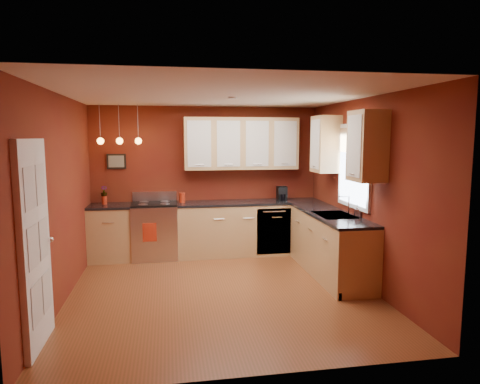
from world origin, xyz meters
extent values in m
plane|color=brown|center=(0.00, 0.00, 0.00)|extent=(4.20, 4.20, 0.00)
cube|color=silver|center=(0.00, 0.00, 2.60)|extent=(4.00, 4.20, 0.02)
cube|color=maroon|center=(0.00, 2.10, 1.30)|extent=(4.00, 0.02, 2.60)
cube|color=maroon|center=(0.00, -2.10, 1.30)|extent=(4.00, 0.02, 2.60)
cube|color=maroon|center=(-2.00, 0.00, 1.30)|extent=(0.02, 4.20, 2.60)
cube|color=maroon|center=(2.00, 0.00, 1.30)|extent=(0.02, 4.20, 2.60)
cube|color=tan|center=(-1.65, 1.80, 0.45)|extent=(0.70, 0.60, 0.90)
cube|color=tan|center=(0.73, 1.80, 0.45)|extent=(2.54, 0.60, 0.90)
cube|color=tan|center=(1.70, 0.45, 0.45)|extent=(0.60, 2.10, 0.90)
cube|color=black|center=(-1.65, 1.80, 0.92)|extent=(0.70, 0.62, 0.04)
cube|color=black|center=(0.73, 1.80, 0.92)|extent=(2.54, 0.62, 0.04)
cube|color=black|center=(1.70, 0.45, 0.92)|extent=(0.62, 2.10, 0.04)
cube|color=silver|center=(-0.92, 1.80, 0.46)|extent=(0.76, 0.64, 0.92)
cube|color=black|center=(-0.92, 1.50, 0.48)|extent=(0.55, 0.02, 0.32)
cylinder|color=silver|center=(-0.92, 1.49, 0.72)|extent=(0.60, 0.02, 0.02)
cube|color=black|center=(-0.92, 1.80, 0.94)|extent=(0.76, 0.60, 0.03)
cylinder|color=#95959A|center=(-1.10, 1.66, 0.95)|extent=(0.16, 0.16, 0.01)
cylinder|color=#95959A|center=(-0.74, 1.66, 0.95)|extent=(0.16, 0.16, 0.01)
cylinder|color=#95959A|center=(-1.10, 1.94, 0.95)|extent=(0.16, 0.16, 0.01)
cylinder|color=#95959A|center=(-0.74, 1.94, 0.95)|extent=(0.16, 0.16, 0.01)
cube|color=silver|center=(-0.92, 2.10, 1.03)|extent=(0.76, 0.04, 0.16)
cube|color=silver|center=(1.10, 1.51, 0.45)|extent=(0.60, 0.02, 0.80)
cube|color=#95959A|center=(1.70, 0.30, 0.92)|extent=(0.50, 0.70, 0.05)
cube|color=black|center=(1.70, 0.47, 0.91)|extent=(0.42, 0.30, 0.02)
cube|color=black|center=(1.70, 0.13, 0.91)|extent=(0.42, 0.30, 0.02)
cylinder|color=white|center=(1.92, 0.30, 1.08)|extent=(0.02, 0.02, 0.28)
cylinder|color=white|center=(1.85, 0.30, 1.21)|extent=(0.16, 0.02, 0.02)
cube|color=white|center=(1.98, 0.30, 1.65)|extent=(0.04, 1.02, 1.22)
cube|color=white|center=(1.97, 0.30, 1.65)|extent=(0.01, 0.90, 1.10)
cube|color=#9D7A4E|center=(1.95, 0.30, 2.02)|extent=(0.02, 0.96, 0.36)
cube|color=white|center=(-1.97, -1.20, 1.02)|extent=(0.06, 0.82, 2.05)
cube|color=silver|center=(-1.94, -1.38, 1.60)|extent=(0.00, 0.28, 0.40)
cube|color=silver|center=(-1.94, -1.02, 1.60)|extent=(0.00, 0.28, 0.40)
cube|color=silver|center=(-1.94, -1.38, 1.05)|extent=(0.00, 0.28, 0.40)
cube|color=silver|center=(-1.94, -1.02, 1.05)|extent=(0.00, 0.28, 0.40)
cube|color=silver|center=(-1.94, -1.38, 0.50)|extent=(0.00, 0.28, 0.40)
cube|color=silver|center=(-1.94, -1.02, 0.50)|extent=(0.00, 0.28, 0.40)
sphere|color=white|center=(-1.91, -0.87, 1.00)|extent=(0.06, 0.06, 0.06)
cube|color=tan|center=(0.60, 1.93, 1.95)|extent=(2.00, 0.35, 0.90)
cube|color=tan|center=(1.82, 0.32, 1.95)|extent=(0.35, 1.95, 0.90)
cube|color=black|center=(-1.55, 2.08, 1.65)|extent=(0.32, 0.03, 0.26)
cylinder|color=#95959A|center=(-1.75, 1.75, 2.30)|extent=(0.01, 0.01, 0.60)
sphere|color=#FFA53F|center=(-1.75, 1.75, 2.00)|extent=(0.11, 0.11, 0.11)
cylinder|color=#95959A|center=(-1.45, 1.75, 2.30)|extent=(0.01, 0.01, 0.60)
sphere|color=#FFA53F|center=(-1.45, 1.75, 2.00)|extent=(0.11, 0.11, 0.11)
cylinder|color=#95959A|center=(-1.15, 1.75, 2.30)|extent=(0.01, 0.01, 0.60)
sphere|color=#FFA53F|center=(-1.15, 1.75, 2.00)|extent=(0.11, 0.11, 0.11)
cylinder|color=#AE2812|center=(-0.45, 1.85, 1.02)|extent=(0.10, 0.10, 0.16)
cylinder|color=#AE2812|center=(-0.45, 1.85, 1.10)|extent=(0.11, 0.11, 0.02)
cylinder|color=#AE2812|center=(-1.75, 1.88, 1.01)|extent=(0.09, 0.09, 0.14)
imported|color=#AE2812|center=(-1.75, 1.88, 1.15)|extent=(0.14, 0.14, 0.19)
cube|color=black|center=(1.33, 1.87, 1.06)|extent=(0.18, 0.15, 0.25)
cylinder|color=black|center=(1.33, 1.82, 1.00)|extent=(0.10, 0.10, 0.11)
imported|color=white|center=(1.95, 0.09, 1.03)|extent=(0.10, 0.10, 0.17)
cube|color=#AE2812|center=(-1.00, 1.47, 0.52)|extent=(0.22, 0.02, 0.31)
camera|label=1|loc=(-0.69, -5.51, 2.07)|focal=32.00mm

